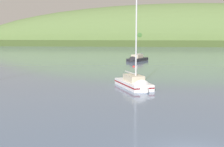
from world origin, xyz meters
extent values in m
cube|color=#3C4E24|center=(-10.19, 209.25, 2.11)|extent=(447.81, 49.54, 4.21)
ellipsoid|color=#56703D|center=(26.62, 226.47, 0.00)|extent=(358.33, 62.87, 65.79)
sphere|color=#38602D|center=(-8.57, 201.05, 7.13)|extent=(8.34, 8.34, 8.34)
cube|color=#232328|center=(-5.56, 66.67, 0.07)|extent=(5.94, 8.66, 1.56)
cone|color=#232328|center=(-7.19, 62.92, 0.07)|extent=(3.39, 2.99, 2.81)
cube|color=black|center=(-5.56, 66.67, 0.47)|extent=(5.96, 8.67, 0.17)
cube|color=#BCB299|center=(-5.64, 66.48, 1.35)|extent=(3.29, 4.17, 1.00)
cylinder|color=silver|center=(-5.97, 65.73, 7.19)|extent=(0.20, 0.20, 12.67)
cylinder|color=silver|center=(-5.12, 67.70, 2.00)|extent=(1.86, 4.00, 0.16)
cube|color=white|center=(-4.65, 22.69, 0.15)|extent=(5.61, 8.16, 1.37)
cone|color=white|center=(-3.07, 19.15, 0.15)|extent=(3.14, 2.82, 2.57)
cube|color=maroon|center=(-4.65, 22.69, 0.46)|extent=(5.63, 8.17, 0.17)
cube|color=#BCB299|center=(-4.57, 22.51, 1.27)|extent=(3.09, 3.92, 0.87)
cylinder|color=silver|center=(-4.25, 21.80, 6.90)|extent=(0.19, 0.19, 12.12)
cylinder|color=silver|center=(-5.08, 23.66, 1.85)|extent=(1.80, 3.77, 0.15)
sphere|color=red|center=(-5.86, 50.14, 0.00)|extent=(0.57, 0.57, 0.57)
cylinder|color=black|center=(-5.86, 50.14, 0.32)|extent=(0.04, 0.04, 0.08)
camera|label=1|loc=(-2.74, -16.78, 6.75)|focal=47.67mm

